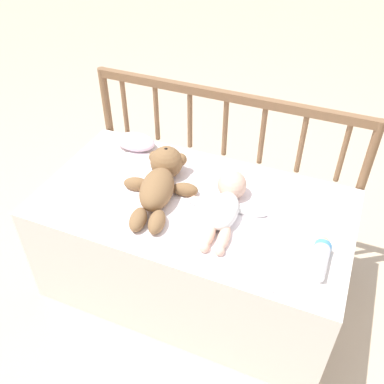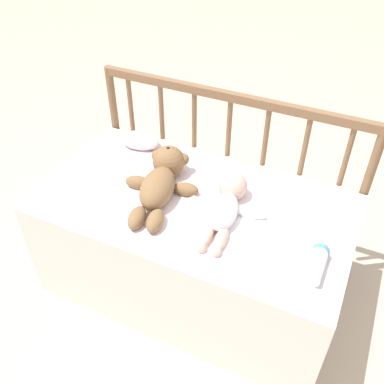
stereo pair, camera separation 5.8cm
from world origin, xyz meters
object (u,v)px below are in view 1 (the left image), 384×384
(baby_bottle, at_px, (320,257))
(small_pillow, at_px, (135,142))
(teddy_bear, at_px, (160,181))
(baby, at_px, (226,204))

(baby_bottle, relative_size, small_pillow, 0.95)
(baby_bottle, bearing_deg, teddy_bear, 168.75)
(teddy_bear, bearing_deg, baby_bottle, -11.25)
(teddy_bear, relative_size, baby_bottle, 2.50)
(teddy_bear, height_order, baby_bottle, teddy_bear)
(teddy_bear, relative_size, baby, 1.14)
(teddy_bear, xyz_separation_m, baby, (0.28, -0.01, -0.01))
(baby, xyz_separation_m, small_pillow, (-0.52, 0.26, -0.01))
(teddy_bear, height_order, baby, teddy_bear)
(baby, xyz_separation_m, baby_bottle, (0.37, -0.11, -0.01))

